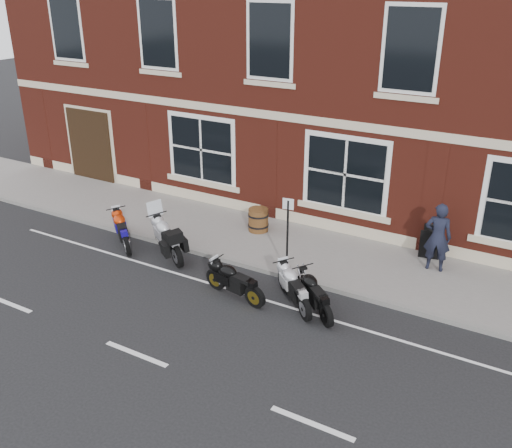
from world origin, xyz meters
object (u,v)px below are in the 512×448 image
object	(u,v)px
moto_sport_red	(123,228)
moto_sport_black	(234,280)
moto_touring_silver	(168,236)
moto_naked_black	(315,292)
barrel_planter	(258,220)
pedestrian_left	(438,237)
parking_sign	(288,230)
a_board_sign	(431,243)
moto_sport_silver	(295,286)

from	to	relation	value
moto_sport_red	moto_sport_black	xyz separation A→B (m)	(4.33, -0.90, -0.03)
moto_touring_silver	moto_sport_red	world-z (taller)	moto_touring_silver
moto_touring_silver	moto_naked_black	size ratio (longest dim) A/B	1.26
barrel_planter	pedestrian_left	bearing A→B (deg)	1.82
pedestrian_left	parking_sign	bearing A→B (deg)	24.73
moto_sport_black	a_board_sign	xyz separation A→B (m)	(3.63, 4.24, 0.09)
moto_sport_red	moto_sport_silver	world-z (taller)	moto_sport_red
barrel_planter	moto_touring_silver	bearing A→B (deg)	-121.68
moto_sport_black	a_board_sign	bearing A→B (deg)	-29.25
moto_touring_silver	moto_naked_black	xyz separation A→B (m)	(4.74, -0.60, -0.09)
moto_touring_silver	moto_sport_red	bearing A→B (deg)	128.10
moto_sport_black	pedestrian_left	xyz separation A→B (m)	(3.89, 3.63, 0.56)
moto_naked_black	pedestrian_left	xyz separation A→B (m)	(1.97, 3.20, 0.56)
moto_sport_black	parking_sign	size ratio (longest dim) A/B	0.91
moto_touring_silver	moto_sport_silver	bearing A→B (deg)	-65.00
moto_sport_silver	parking_sign	bearing A→B (deg)	76.97
moto_sport_silver	parking_sign	distance (m)	1.62
barrel_planter	a_board_sign	bearing A→B (deg)	8.83
pedestrian_left	barrel_planter	size ratio (longest dim) A/B	2.66
moto_sport_black	moto_touring_silver	bearing A→B (deg)	81.18
moto_sport_red	parking_sign	xyz separation A→B (m)	(4.93, 0.69, 0.79)
moto_sport_silver	pedestrian_left	distance (m)	4.08
moto_sport_silver	parking_sign	xyz separation A→B (m)	(-0.80, 1.15, 0.80)
moto_sport_red	moto_sport_black	distance (m)	4.42
parking_sign	moto_sport_red	bearing A→B (deg)	178.39
moto_sport_black	pedestrian_left	bearing A→B (deg)	-35.61
moto_naked_black	pedestrian_left	bearing A→B (deg)	9.77
moto_sport_silver	moto_naked_black	xyz separation A→B (m)	(0.51, 0.00, -0.01)
moto_touring_silver	moto_sport_red	size ratio (longest dim) A/B	1.17
moto_sport_red	moto_sport_silver	distance (m)	5.75
moto_touring_silver	parking_sign	distance (m)	3.54
a_board_sign	parking_sign	world-z (taller)	parking_sign
moto_sport_silver	barrel_planter	size ratio (longest dim) A/B	2.15
moto_touring_silver	moto_sport_black	size ratio (longest dim) A/B	1.01
moto_touring_silver	parking_sign	bearing A→B (deg)	-47.78
pedestrian_left	moto_sport_red	bearing A→B (deg)	11.18
moto_sport_red	moto_sport_silver	size ratio (longest dim) A/B	1.07
moto_sport_black	moto_naked_black	size ratio (longest dim) A/B	1.24
barrel_planter	parking_sign	bearing A→B (deg)	-44.40
pedestrian_left	moto_naked_black	bearing A→B (deg)	51.20
moto_sport_red	moto_naked_black	size ratio (longest dim) A/B	1.07
a_board_sign	barrel_planter	xyz separation A→B (m)	(-4.94, -0.77, -0.10)
a_board_sign	barrel_planter	bearing A→B (deg)	178.23
moto_sport_red	moto_sport_silver	bearing A→B (deg)	-55.03
moto_sport_black	parking_sign	xyz separation A→B (m)	(0.61, 1.59, 0.82)
moto_sport_red	moto_sport_silver	xyz separation A→B (m)	(5.74, -0.47, -0.02)
moto_sport_silver	barrel_planter	world-z (taller)	moto_sport_silver
barrel_planter	moto_sport_black	bearing A→B (deg)	-69.23
parking_sign	moto_sport_silver	bearing A→B (deg)	-64.64
moto_sport_black	moto_naked_black	xyz separation A→B (m)	(1.92, 0.44, 0.01)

